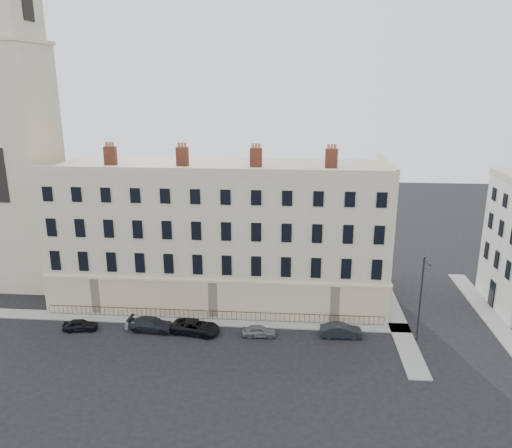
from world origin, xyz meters
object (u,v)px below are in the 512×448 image
at_px(car_c, 152,324).
at_px(car_e, 259,331).
at_px(car_a, 80,325).
at_px(car_f, 341,331).
at_px(car_d, 196,327).
at_px(car_b, 143,325).
at_px(streetlamp, 421,295).

bearing_deg(car_c, car_e, -87.28).
xyz_separation_m(car_a, car_e, (17.82, 0.21, -0.01)).
bearing_deg(car_f, car_a, 89.63).
bearing_deg(car_e, car_a, 87.50).
bearing_deg(car_d, car_a, 101.05).
xyz_separation_m(car_a, car_d, (11.57, 0.32, 0.09)).
distance_m(car_a, car_b, 6.19).
xyz_separation_m(car_b, streetlamp, (26.77, 0.05, 4.15)).
distance_m(car_b, car_e, 11.66).
bearing_deg(car_f, streetlamp, -92.67).
bearing_deg(car_d, streetlamp, -79.78).
relative_size(car_c, car_d, 0.97).
xyz_separation_m(car_c, car_d, (4.46, -0.15, -0.01)).
relative_size(car_b, car_c, 0.72).
xyz_separation_m(car_a, car_b, (6.16, 0.55, -0.02)).
bearing_deg(car_a, car_b, -93.87).
relative_size(car_e, car_f, 0.82).
relative_size(car_a, car_c, 0.72).
relative_size(car_a, car_b, 1.01).
xyz_separation_m(car_b, car_d, (5.40, -0.23, 0.12)).
bearing_deg(car_c, car_a, 97.99).
xyz_separation_m(car_a, streetlamp, (32.93, 0.61, 4.13)).
height_order(car_a, car_f, car_f).
height_order(car_c, car_f, car_c).
bearing_deg(car_c, car_d, -87.81).
xyz_separation_m(car_d, car_f, (14.17, 0.38, 0.00)).
xyz_separation_m(car_a, car_f, (25.73, 0.70, 0.09)).
height_order(car_c, car_d, car_c).
bearing_deg(car_f, car_c, 88.76).
distance_m(car_d, streetlamp, 21.74).
xyz_separation_m(car_f, streetlamp, (7.20, -0.09, 4.03)).
relative_size(car_b, car_d, 0.70).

